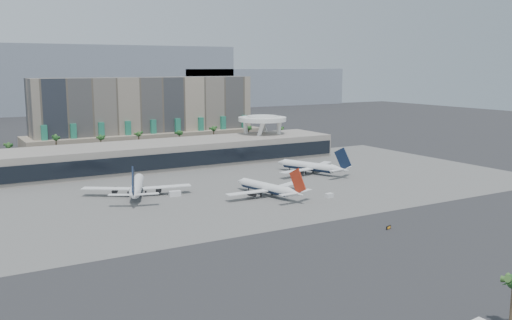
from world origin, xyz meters
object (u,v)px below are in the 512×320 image
airliner_centre (268,188)px  service_vehicle_a (175,194)px  airliner_left (137,186)px  airliner_right (311,166)px  taxiway_sign (389,227)px  service_vehicle_b (329,196)px

airliner_centre → service_vehicle_a: 35.10m
airliner_left → service_vehicle_a: 14.75m
airliner_right → taxiway_sign: bearing=-131.8°
service_vehicle_a → service_vehicle_b: service_vehicle_a is taller
airliner_right → service_vehicle_a: 71.92m
airliner_left → airliner_centre: (42.63, -25.19, -0.45)m
airliner_centre → taxiway_sign: (8.39, -56.01, -2.70)m
airliner_left → service_vehicle_b: airliner_left is taller
airliner_left → service_vehicle_a: (12.06, -8.09, -2.62)m
taxiway_sign → airliner_right: bearing=49.9°
airliner_right → service_vehicle_b: (-22.07, -42.34, -2.61)m
airliner_right → service_vehicle_a: (-70.97, -11.44, -2.37)m
airliner_left → taxiway_sign: 95.95m
taxiway_sign → service_vehicle_a: bearing=98.7°
service_vehicle_a → service_vehicle_b: size_ratio=1.36×
airliner_left → airliner_centre: airliner_left is taller
airliner_right → service_vehicle_a: bearing=168.1°
airliner_left → airliner_right: 83.10m
airliner_left → service_vehicle_b: bearing=-10.7°
airliner_right → airliner_centre: bearing=-165.8°
airliner_left → airliner_centre: bearing=-8.7°
service_vehicle_a → taxiway_sign: (38.96, -73.12, -0.53)m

